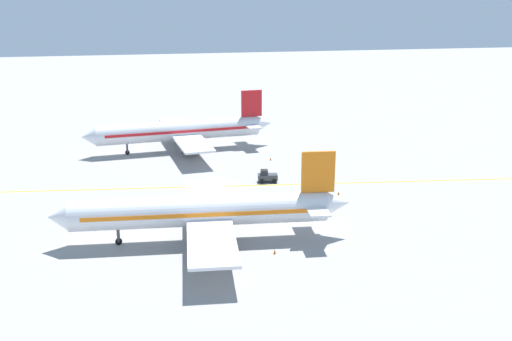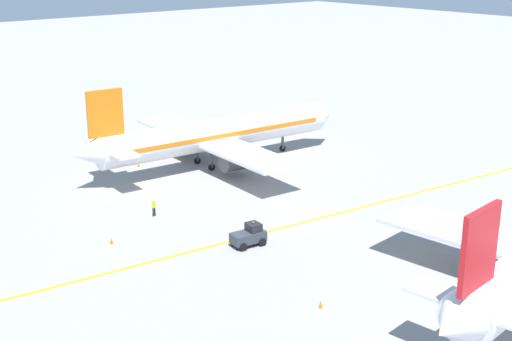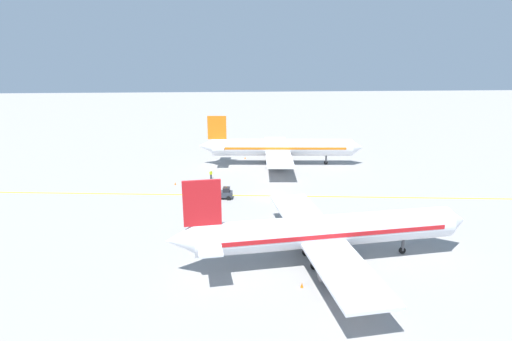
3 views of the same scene
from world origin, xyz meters
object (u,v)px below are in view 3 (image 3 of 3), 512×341
baggage_tug_dark (224,193)px  traffic_cone_mid_apron (175,183)px  airplane_at_gate (280,148)px  traffic_cone_far_edge (245,158)px  traffic_cone_by_wingtip (200,227)px  traffic_cone_near_nose (302,285)px  airplane_adjacent_stand (324,232)px  ground_crew_worker (211,174)px

baggage_tug_dark → traffic_cone_mid_apron: baggage_tug_dark is taller
airplane_at_gate → traffic_cone_far_edge: bearing=-125.5°
traffic_cone_by_wingtip → traffic_cone_near_nose: bearing=36.9°
airplane_adjacent_stand → baggage_tug_dark: size_ratio=11.24×
traffic_cone_mid_apron → traffic_cone_by_wingtip: bearing=16.2°
airplane_adjacent_stand → traffic_cone_near_nose: airplane_adjacent_stand is taller
traffic_cone_mid_apron → traffic_cone_by_wingtip: size_ratio=1.00×
traffic_cone_mid_apron → traffic_cone_far_edge: (-18.15, 13.69, 0.00)m
ground_crew_worker → traffic_cone_near_nose: (38.36, 10.72, -0.63)m
baggage_tug_dark → ground_crew_worker: bearing=-167.3°
traffic_cone_by_wingtip → traffic_cone_mid_apron: bearing=-163.8°
airplane_at_gate → traffic_cone_mid_apron: 24.94m
airplane_adjacent_stand → traffic_cone_by_wingtip: (-9.88, -14.73, -3.43)m
ground_crew_worker → traffic_cone_mid_apron: (3.29, -6.44, -0.63)m
airplane_at_gate → airplane_adjacent_stand: (42.71, -0.54, 0.00)m
traffic_cone_far_edge → traffic_cone_mid_apron: bearing=-37.0°
airplane_adjacent_stand → traffic_cone_mid_apron: airplane_adjacent_stand is taller
baggage_tug_dark → ground_crew_worker: 11.57m
traffic_cone_mid_apron → traffic_cone_by_wingtip: (19.94, 5.79, 0.00)m
baggage_tug_dark → traffic_cone_far_edge: size_ratio=5.75×
traffic_cone_by_wingtip → traffic_cone_far_edge: same height
airplane_at_gate → ground_crew_worker: 17.72m
airplane_adjacent_stand → baggage_tug_dark: airplane_adjacent_stand is taller
baggage_tug_dark → traffic_cone_near_nose: 28.29m
traffic_cone_mid_apron → traffic_cone_by_wingtip: 20.76m
airplane_at_gate → ground_crew_worker: size_ratio=21.16×
traffic_cone_mid_apron → traffic_cone_far_edge: 22.74m
traffic_cone_mid_apron → airplane_adjacent_stand: bearing=34.5°
baggage_tug_dark → traffic_cone_near_nose: bearing=16.8°
airplane_at_gate → traffic_cone_by_wingtip: (32.84, -15.27, -3.43)m
airplane_at_gate → ground_crew_worker: airplane_at_gate is taller
baggage_tug_dark → traffic_cone_by_wingtip: (11.94, -3.19, -0.63)m
baggage_tug_dark → ground_crew_worker: size_ratio=1.88×
airplane_adjacent_stand → traffic_cone_near_nose: 7.12m
baggage_tug_dark → traffic_cone_mid_apron: size_ratio=5.75×
airplane_at_gate → traffic_cone_far_edge: 9.69m
traffic_cone_near_nose → traffic_cone_by_wingtip: bearing=-143.1°
baggage_tug_dark → ground_crew_worker: baggage_tug_dark is taller
traffic_cone_near_nose → traffic_cone_far_edge: (-53.22, -3.47, 0.00)m
traffic_cone_near_nose → traffic_cone_far_edge: same height
traffic_cone_by_wingtip → traffic_cone_far_edge: size_ratio=1.00×
traffic_cone_far_edge → airplane_at_gate: bearing=54.5°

